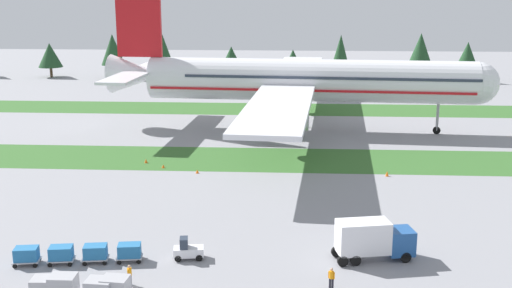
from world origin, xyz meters
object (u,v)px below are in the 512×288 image
at_px(cargo_dolly_third, 61,253).
at_px(uld_container_2, 45,287).
at_px(taxiway_marker_3, 146,161).
at_px(ground_crew_loader, 130,274).
at_px(uld_container_1, 63,286).
at_px(cargo_dolly_fourth, 26,255).
at_px(cargo_dolly_lead, 129,251).
at_px(baggage_tug, 188,250).
at_px(taxiway_marker_1, 197,171).
at_px(taxiway_marker_2, 163,166).
at_px(ground_crew_marshaller, 331,277).
at_px(airliner, 299,80).
at_px(cargo_dolly_second, 95,252).
at_px(uld_container_3, 116,288).
at_px(taxiway_marker_0, 387,174).
at_px(catering_truck, 373,239).

bearing_deg(cargo_dolly_third, uld_container_2, 0.68).
relative_size(cargo_dolly_third, taxiway_marker_3, 4.16).
distance_m(ground_crew_loader, uld_container_1, 5.09).
bearing_deg(cargo_dolly_fourth, taxiway_marker_3, 166.78).
distance_m(cargo_dolly_lead, uld_container_1, 7.65).
height_order(baggage_tug, taxiway_marker_1, baggage_tug).
distance_m(cargo_dolly_lead, cargo_dolly_third, 5.80).
bearing_deg(cargo_dolly_fourth, cargo_dolly_lead, 90.00).
bearing_deg(baggage_tug, cargo_dolly_fourth, -90.00).
relative_size(cargo_dolly_lead, ground_crew_loader, 1.37).
bearing_deg(taxiway_marker_1, cargo_dolly_fourth, -110.39).
bearing_deg(taxiway_marker_2, ground_crew_loader, -83.04).
bearing_deg(ground_crew_marshaller, taxiway_marker_3, 150.73).
height_order(cargo_dolly_fourth, taxiway_marker_1, cargo_dolly_fourth).
bearing_deg(airliner, uld_container_2, -14.22).
height_order(ground_crew_marshaller, ground_crew_loader, same).
bearing_deg(cargo_dolly_second, airliner, 153.36).
height_order(uld_container_3, taxiway_marker_0, uld_container_3).
xyz_separation_m(cargo_dolly_lead, cargo_dolly_second, (-2.87, -0.42, 0.00)).
height_order(cargo_dolly_lead, cargo_dolly_fourth, same).
height_order(cargo_dolly_lead, uld_container_1, uld_container_1).
relative_size(cargo_dolly_fourth, uld_container_3, 1.20).
bearing_deg(catering_truck, cargo_dolly_third, -96.51).
relative_size(cargo_dolly_lead, cargo_dolly_third, 1.00).
bearing_deg(taxiway_marker_1, catering_truck, -53.03).
relative_size(uld_container_3, taxiway_marker_2, 4.34).
bearing_deg(taxiway_marker_0, ground_crew_marshaller, -105.68).
bearing_deg(taxiway_marker_2, uld_container_2, -92.94).
relative_size(taxiway_marker_0, taxiway_marker_1, 1.46).
bearing_deg(airliner, taxiway_marker_2, -32.82).
height_order(cargo_dolly_fourth, taxiway_marker_2, cargo_dolly_fourth).
height_order(cargo_dolly_lead, catering_truck, catering_truck).
xyz_separation_m(baggage_tug, cargo_dolly_third, (-10.71, -1.55, 0.10)).
distance_m(catering_truck, taxiway_marker_2, 36.70).
height_order(catering_truck, taxiway_marker_1, catering_truck).
xyz_separation_m(cargo_dolly_lead, uld_container_3, (0.69, -6.92, -0.03)).
relative_size(ground_crew_loader, uld_container_3, 0.87).
height_order(baggage_tug, cargo_dolly_lead, baggage_tug).
xyz_separation_m(cargo_dolly_fourth, uld_container_2, (3.81, -5.58, -0.15)).
distance_m(catering_truck, ground_crew_marshaller, 6.99).
bearing_deg(catering_truck, uld_container_2, -83.64).
height_order(catering_truck, uld_container_2, catering_truck).
bearing_deg(taxiway_marker_0, taxiway_marker_3, 172.14).
bearing_deg(cargo_dolly_fourth, ground_crew_loader, 62.86).
bearing_deg(cargo_dolly_third, cargo_dolly_second, 90.00).
distance_m(uld_container_1, uld_container_3, 4.07).
bearing_deg(ground_crew_marshaller, uld_container_3, -142.66).
bearing_deg(ground_crew_loader, cargo_dolly_lead, 32.18).
xyz_separation_m(baggage_tug, taxiway_marker_3, (-10.74, 30.73, -0.53)).
bearing_deg(ground_crew_marshaller, cargo_dolly_second, -162.72).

